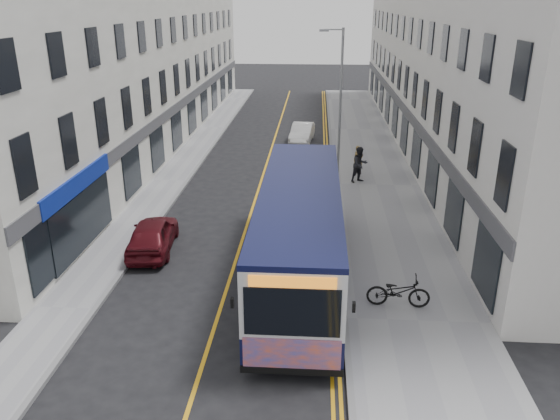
# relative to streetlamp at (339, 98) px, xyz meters

# --- Properties ---
(ground) EXTENTS (140.00, 140.00, 0.00)m
(ground) POSITION_rel_streetlamp_xyz_m (-4.17, -14.00, -4.38)
(ground) COLOR black
(ground) RESTS_ON ground
(pavement_east) EXTENTS (4.50, 64.00, 0.12)m
(pavement_east) POSITION_rel_streetlamp_xyz_m (2.08, -2.00, -4.32)
(pavement_east) COLOR gray
(pavement_east) RESTS_ON ground
(pavement_west) EXTENTS (2.00, 64.00, 0.12)m
(pavement_west) POSITION_rel_streetlamp_xyz_m (-9.17, -2.00, -4.32)
(pavement_west) COLOR gray
(pavement_west) RESTS_ON ground
(kerb_east) EXTENTS (0.18, 64.00, 0.13)m
(kerb_east) POSITION_rel_streetlamp_xyz_m (-0.17, -2.00, -4.32)
(kerb_east) COLOR slate
(kerb_east) RESTS_ON ground
(kerb_west) EXTENTS (0.18, 64.00, 0.13)m
(kerb_west) POSITION_rel_streetlamp_xyz_m (-8.17, -2.00, -4.32)
(kerb_west) COLOR slate
(kerb_west) RESTS_ON ground
(road_centre_line) EXTENTS (0.12, 64.00, 0.01)m
(road_centre_line) POSITION_rel_streetlamp_xyz_m (-4.17, -2.00, -4.38)
(road_centre_line) COLOR orange
(road_centre_line) RESTS_ON ground
(road_dbl_yellow_inner) EXTENTS (0.10, 64.00, 0.01)m
(road_dbl_yellow_inner) POSITION_rel_streetlamp_xyz_m (-0.62, -2.00, -4.38)
(road_dbl_yellow_inner) COLOR orange
(road_dbl_yellow_inner) RESTS_ON ground
(road_dbl_yellow_outer) EXTENTS (0.10, 64.00, 0.01)m
(road_dbl_yellow_outer) POSITION_rel_streetlamp_xyz_m (-0.42, -2.00, -4.38)
(road_dbl_yellow_outer) COLOR orange
(road_dbl_yellow_outer) RESTS_ON ground
(terrace_east) EXTENTS (6.00, 46.00, 13.00)m
(terrace_east) POSITION_rel_streetlamp_xyz_m (7.33, 7.00, 2.12)
(terrace_east) COLOR silver
(terrace_east) RESTS_ON ground
(terrace_west) EXTENTS (6.00, 46.00, 13.00)m
(terrace_west) POSITION_rel_streetlamp_xyz_m (-13.17, 7.00, 2.12)
(terrace_west) COLOR silver
(terrace_west) RESTS_ON ground
(streetlamp) EXTENTS (1.32, 0.18, 8.00)m
(streetlamp) POSITION_rel_streetlamp_xyz_m (0.00, 0.00, 0.00)
(streetlamp) COLOR gray
(streetlamp) RESTS_ON ground
(city_bus) EXTENTS (2.75, 11.79, 3.43)m
(city_bus) POSITION_rel_streetlamp_xyz_m (-1.69, -12.46, -2.51)
(city_bus) COLOR #0B0E33
(city_bus) RESTS_ON ground
(bicycle) EXTENTS (2.05, 0.81, 1.06)m
(bicycle) POSITION_rel_streetlamp_xyz_m (1.55, -14.40, -3.73)
(bicycle) COLOR black
(bicycle) RESTS_ON pavement_east
(pedestrian_near) EXTENTS (0.70, 0.59, 1.63)m
(pedestrian_near) POSITION_rel_streetlamp_xyz_m (1.19, -0.18, -3.45)
(pedestrian_near) COLOR olive
(pedestrian_near) RESTS_ON pavement_east
(pedestrian_far) EXTENTS (1.19, 1.13, 1.93)m
(pedestrian_far) POSITION_rel_streetlamp_xyz_m (1.19, -1.59, -3.30)
(pedestrian_far) COLOR black
(pedestrian_far) RESTS_ON pavement_east
(car_white) EXTENTS (1.76, 4.07, 1.30)m
(car_white) POSITION_rel_streetlamp_xyz_m (-2.18, 7.40, -3.73)
(car_white) COLOR silver
(car_white) RESTS_ON ground
(car_maroon) EXTENTS (1.99, 4.14, 1.36)m
(car_maroon) POSITION_rel_streetlamp_xyz_m (-7.57, -10.57, -3.70)
(car_maroon) COLOR #4D0C14
(car_maroon) RESTS_ON ground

